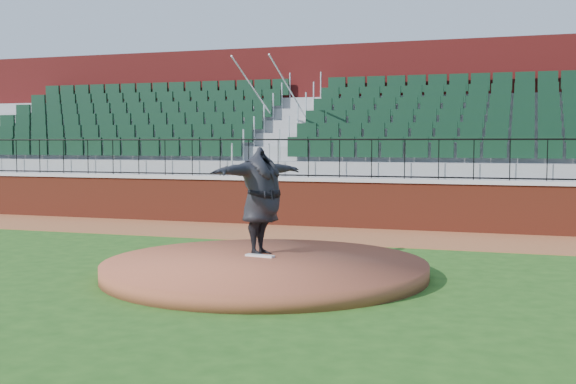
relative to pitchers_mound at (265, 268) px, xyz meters
The scene contains 10 objects.
ground 0.18m from the pitchers_mound, 154.45° to the left, with size 90.00×90.00×0.00m, color #224E16.
warning_track 5.46m from the pitchers_mound, 91.21° to the left, with size 34.00×3.20×0.01m, color brown.
field_wall 7.07m from the pitchers_mound, 90.93° to the left, with size 34.00×0.35×1.20m, color maroon.
wall_cap 7.15m from the pitchers_mound, 90.93° to the left, with size 34.00×0.45×0.10m, color #B7B7B7.
wall_railing 7.25m from the pitchers_mound, 90.93° to the left, with size 34.00×0.05×1.00m, color black, non-canonical shape.
seating_stands 10.02m from the pitchers_mound, 90.67° to the left, with size 34.00×5.10×4.60m, color gray, non-canonical shape.
concourse_wall 12.85m from the pitchers_mound, 90.52° to the left, with size 34.00×0.50×5.50m, color maroon.
pitchers_mound is the anchor object (origin of this frame).
pitching_rubber 0.48m from the pitchers_mound, 121.21° to the left, with size 0.52×0.13×0.03m, color silver.
pitcher 1.31m from the pitchers_mound, 114.82° to the left, with size 2.34×0.64×1.90m, color black.
Camera 1 is at (4.25, -11.14, 2.23)m, focal length 44.61 mm.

